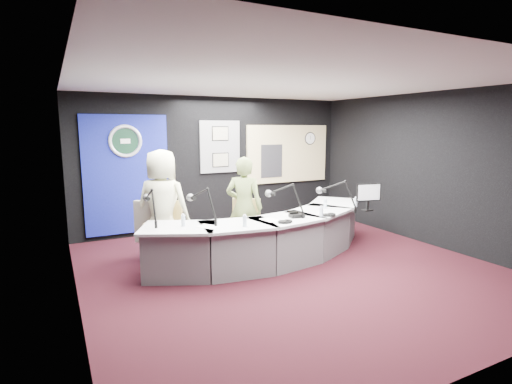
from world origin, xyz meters
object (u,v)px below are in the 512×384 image
person_man (162,206)px  person_woman (244,208)px  broadcast_desk (271,237)px  armchair_right (244,230)px  armchair_left (163,229)px

person_man → person_woman: (1.25, -0.44, -0.06)m
broadcast_desk → armchair_right: armchair_right is taller
broadcast_desk → person_man: (-1.59, 0.75, 0.53)m
broadcast_desk → armchair_left: armchair_left is taller
armchair_left → person_man: 0.38m
person_woman → armchair_left: bearing=20.3°
armchair_left → armchair_right: (1.25, -0.44, -0.07)m
armchair_right → armchair_left: bearing=-163.7°
armchair_right → person_man: person_man is taller
person_man → armchair_right: bearing=-161.1°
person_man → person_woman: size_ratio=1.08×
armchair_left → person_man: person_man is taller
broadcast_desk → person_man: bearing=154.7°
armchair_left → person_woman: (1.25, -0.44, 0.32)m
broadcast_desk → person_woman: 0.66m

